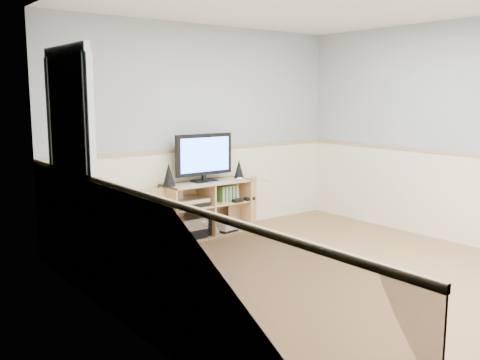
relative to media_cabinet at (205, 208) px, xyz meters
name	(u,v)px	position (x,y,z in m)	size (l,w,h in m)	color
room	(328,146)	(0.03, -1.95, 0.88)	(4.04, 4.54, 2.54)	#AF774E
media_cabinet	(205,208)	(0.00, 0.00, 0.00)	(1.68, 0.40, 0.65)	tan
monitor	(204,156)	(0.00, 0.00, 0.63)	(0.76, 0.18, 0.57)	black
speaker_left	(169,175)	(-0.50, -0.03, 0.45)	(0.14, 0.14, 0.26)	black
speaker_right	(239,169)	(0.50, -0.03, 0.43)	(0.12, 0.12, 0.23)	black
keyboard	(221,182)	(0.11, -0.19, 0.32)	(0.31, 0.12, 0.01)	silver
mouse	(240,179)	(0.39, -0.19, 0.34)	(0.10, 0.06, 0.04)	white
av_components	(186,221)	(-0.29, -0.05, -0.11)	(0.52, 0.32, 0.47)	black
game_consoles	(226,226)	(0.28, -0.06, -0.26)	(0.46, 0.30, 0.11)	white
game_cases	(227,193)	(0.29, -0.07, 0.15)	(0.24, 0.14, 0.19)	#3F8C3F
wall_outlet	(265,176)	(1.09, 0.16, 0.27)	(0.12, 0.03, 0.12)	white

